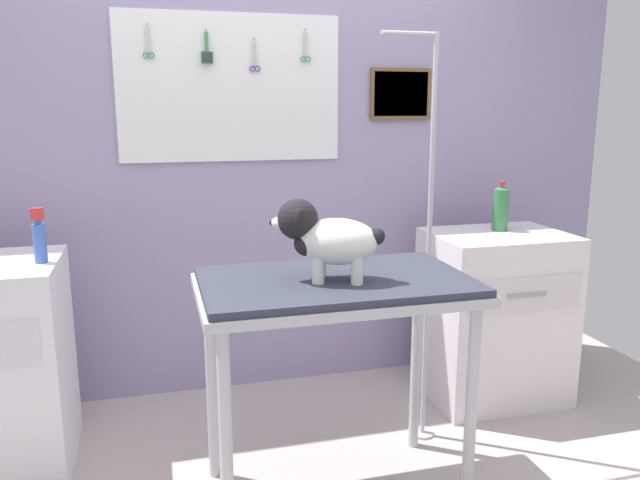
# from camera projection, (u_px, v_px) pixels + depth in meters

# --- Properties ---
(rear_wall_panel) EXTENTS (4.00, 0.11, 2.30)m
(rear_wall_panel) POSITION_uv_depth(u_px,v_px,m) (262.00, 172.00, 3.28)
(rear_wall_panel) COLOR #988AB1
(rear_wall_panel) RESTS_ON ground
(grooming_table) EXTENTS (1.01, 0.62, 0.89)m
(grooming_table) POSITION_uv_depth(u_px,v_px,m) (335.00, 302.00, 2.33)
(grooming_table) COLOR #B7B7BC
(grooming_table) RESTS_ON ground
(grooming_arm) EXTENTS (0.30, 0.11, 1.80)m
(grooming_arm) POSITION_uv_depth(u_px,v_px,m) (427.00, 259.00, 2.76)
(grooming_arm) COLOR #B7B7BC
(grooming_arm) RESTS_ON ground
(dog) EXTENTS (0.40, 0.27, 0.30)m
(dog) POSITION_uv_depth(u_px,v_px,m) (326.00, 237.00, 2.24)
(dog) COLOR white
(dog) RESTS_ON grooming_table
(cabinet_right) EXTENTS (0.68, 0.54, 0.87)m
(cabinet_right) POSITION_uv_depth(u_px,v_px,m) (494.00, 316.00, 3.25)
(cabinet_right) COLOR white
(cabinet_right) RESTS_ON ground
(pump_bottle_white) EXTENTS (0.05, 0.05, 0.22)m
(pump_bottle_white) POSITION_uv_depth(u_px,v_px,m) (39.00, 239.00, 2.48)
(pump_bottle_white) COLOR #3F67BE
(pump_bottle_white) RESTS_ON counter_left
(soda_bottle) EXTENTS (0.08, 0.08, 0.25)m
(soda_bottle) POSITION_uv_depth(u_px,v_px,m) (501.00, 208.00, 3.21)
(soda_bottle) COLOR #327241
(soda_bottle) RESTS_ON cabinet_right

